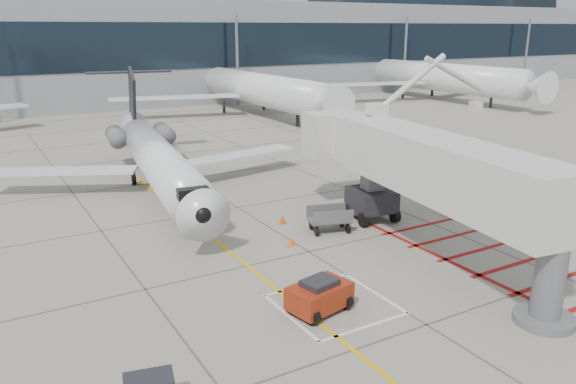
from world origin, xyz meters
TOP-DOWN VIEW (x-y plane):
  - ground_plane at (0.00, 0.00)m, footprint 260.00×260.00m
  - regional_jet at (-3.30, 15.37)m, footprint 25.37×30.19m
  - jet_bridge at (4.72, 0.36)m, footprint 11.45×19.90m
  - pushback_tug at (-2.79, -1.14)m, footprint 2.60×1.92m
  - baggage_cart at (2.46, 5.87)m, footprint 2.47×1.93m
  - ground_power_unit at (10.91, 4.25)m, footprint 2.73×1.63m
  - cone_nose at (-0.35, 5.12)m, footprint 0.39×0.39m
  - cone_side at (0.93, 8.19)m, footprint 0.35×0.35m
  - terminal_building at (10.00, 70.00)m, footprint 180.00×28.00m
  - terminal_glass_band at (10.00, 55.95)m, footprint 180.00×0.10m
  - terminal_dome at (70.00, 70.00)m, footprint 40.00×28.00m
  - bg_aircraft_c at (17.94, 46.00)m, footprint 33.93×37.70m
  - bg_aircraft_d at (47.65, 46.00)m, footprint 36.03×40.03m

SIDE VIEW (x-z plane):
  - ground_plane at x=0.00m, z-range 0.00..0.00m
  - cone_side at x=0.93m, z-range 0.00..0.49m
  - cone_nose at x=-0.35m, z-range 0.00..0.54m
  - pushback_tug at x=-2.79m, z-range 0.00..1.37m
  - baggage_cart at x=2.46m, z-range 0.00..1.37m
  - ground_power_unit at x=10.91m, z-range 0.00..2.14m
  - regional_jet at x=-3.30m, z-range 0.00..7.19m
  - jet_bridge at x=4.72m, z-range 0.00..7.54m
  - bg_aircraft_c at x=17.94m, z-range 0.00..11.31m
  - bg_aircraft_d at x=47.65m, z-range 0.00..12.01m
  - terminal_building at x=10.00m, z-range 0.00..14.00m
  - terminal_glass_band at x=10.00m, z-range 5.00..11.00m
  - terminal_dome at x=70.00m, z-range 0.00..28.00m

